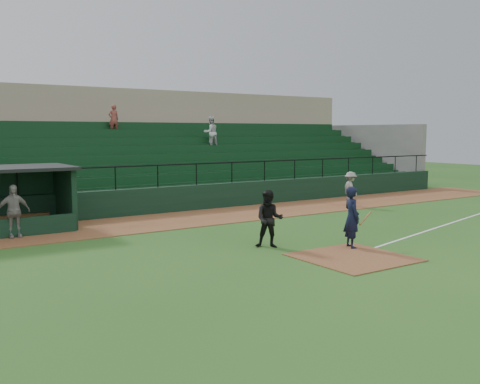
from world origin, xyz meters
TOP-DOWN VIEW (x-y plane):
  - ground at (0.00, 0.00)m, footprint 90.00×90.00m
  - warning_track at (0.00, 8.00)m, footprint 40.00×4.00m
  - home_plate_dirt at (0.00, -1.00)m, footprint 3.00×3.00m
  - foul_line at (8.00, 1.20)m, footprint 17.49×4.44m
  - stadium_structure at (-0.00, 16.46)m, footprint 38.00×13.08m
  - batter_at_plate at (0.93, 0.00)m, footprint 1.13×0.84m
  - umpire at (-1.19, 1.54)m, footprint 1.14×1.11m
  - runner at (7.96, 7.00)m, footprint 0.95×1.25m
  - dugout_player_a at (-7.67, 7.68)m, footprint 1.09×0.46m

SIDE VIEW (x-z plane):
  - ground at x=0.00m, z-range 0.00..0.00m
  - foul_line at x=8.00m, z-range 0.00..0.01m
  - warning_track at x=0.00m, z-range 0.00..0.03m
  - home_plate_dirt at x=0.00m, z-range 0.00..0.03m
  - runner at x=7.96m, z-range 0.03..1.74m
  - umpire at x=-1.19m, z-range 0.00..1.85m
  - dugout_player_a at x=-7.67m, z-range 0.03..1.88m
  - batter_at_plate at x=0.93m, z-range 0.00..1.98m
  - stadium_structure at x=0.00m, z-range -0.90..5.50m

